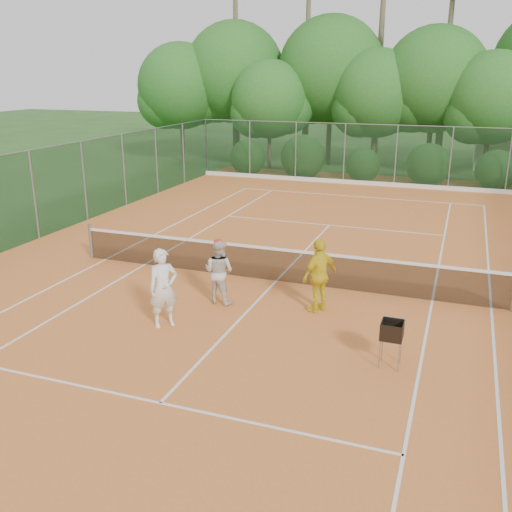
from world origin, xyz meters
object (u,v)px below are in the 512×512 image
Objects in this scene: player_yellow at (319,275)px; ball_hopper at (392,331)px; player_white at (163,288)px; player_center_grp at (219,271)px.

player_yellow is 1.94× the size of ball_hopper.
player_yellow is 2.92m from ball_hopper.
player_yellow reaches higher than ball_hopper.
player_yellow is at bearing -11.56° from player_white.
player_center_grp is 4.76m from ball_hopper.
player_yellow is at bearing 7.74° from player_center_grp.
ball_hopper is at bearing 72.32° from player_yellow.
player_yellow is at bearing 143.05° from ball_hopper.
player_white is at bearing -171.15° from ball_hopper.
player_center_grp is 2.45m from player_yellow.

